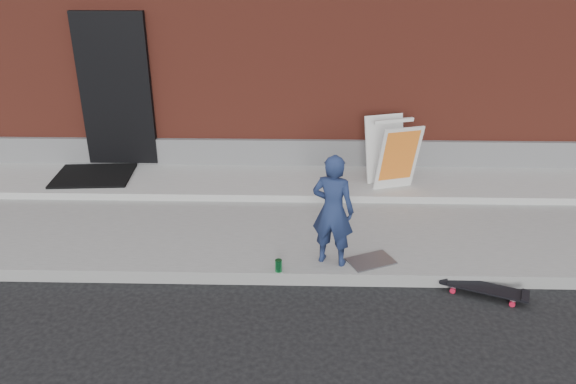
{
  "coord_description": "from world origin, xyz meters",
  "views": [
    {
      "loc": [
        0.14,
        -5.12,
        3.39
      ],
      "look_at": [
        -0.01,
        0.8,
        0.75
      ],
      "focal_mm": 35.0,
      "sensor_mm": 36.0,
      "label": 1
    }
  ],
  "objects_px": {
    "child": "(333,210)",
    "soda_can": "(279,266)",
    "skateboard": "(484,288)",
    "pizza_sign": "(392,153)"
  },
  "relations": [
    {
      "from": "child",
      "to": "soda_can",
      "type": "distance_m",
      "value": 0.83
    },
    {
      "from": "skateboard",
      "to": "soda_can",
      "type": "relative_size",
      "value": 6.34
    },
    {
      "from": "pizza_sign",
      "to": "soda_can",
      "type": "distance_m",
      "value": 2.66
    },
    {
      "from": "child",
      "to": "skateboard",
      "type": "distance_m",
      "value": 1.77
    },
    {
      "from": "skateboard",
      "to": "child",
      "type": "bearing_deg",
      "value": 166.39
    },
    {
      "from": "soda_can",
      "to": "child",
      "type": "bearing_deg",
      "value": 20.33
    },
    {
      "from": "child",
      "to": "pizza_sign",
      "type": "relative_size",
      "value": 1.31
    },
    {
      "from": "child",
      "to": "skateboard",
      "type": "height_order",
      "value": "child"
    },
    {
      "from": "pizza_sign",
      "to": "skateboard",
      "type": "bearing_deg",
      "value": -73.87
    },
    {
      "from": "pizza_sign",
      "to": "soda_can",
      "type": "bearing_deg",
      "value": -124.65
    }
  ]
}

